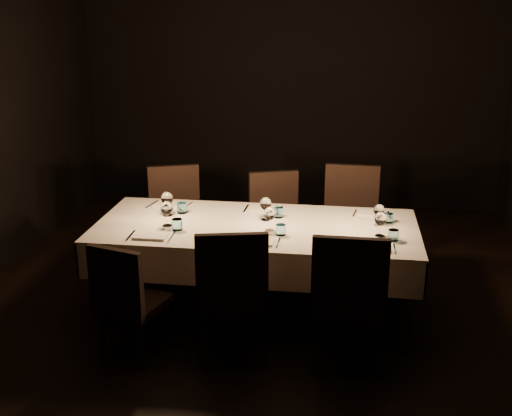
# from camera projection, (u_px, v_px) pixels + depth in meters

# --- Properties ---
(room) EXTENTS (5.01, 6.01, 3.01)m
(room) POSITION_uv_depth(u_px,v_px,m) (256.00, 132.00, 4.80)
(room) COLOR black
(room) RESTS_ON ground
(dining_table) EXTENTS (2.52, 1.12, 0.76)m
(dining_table) POSITION_uv_depth(u_px,v_px,m) (256.00, 234.00, 5.06)
(dining_table) COLOR black
(dining_table) RESTS_ON ground
(chair_near_left) EXTENTS (0.52, 0.52, 0.88)m
(chair_near_left) POSITION_uv_depth(u_px,v_px,m) (126.00, 296.00, 4.45)
(chair_near_left) COLOR black
(chair_near_left) RESTS_ON ground
(place_setting_near_left) EXTENTS (0.36, 0.42, 0.20)m
(place_setting_near_left) POSITION_uv_depth(u_px,v_px,m) (164.00, 220.00, 4.89)
(place_setting_near_left) COLOR silver
(place_setting_near_left) RESTS_ON dining_table
(chair_near_center) EXTENTS (0.58, 0.58, 1.01)m
(chair_near_center) POSITION_uv_depth(u_px,v_px,m) (231.00, 290.00, 4.40)
(chair_near_center) COLOR black
(chair_near_center) RESTS_ON ground
(place_setting_near_center) EXTENTS (0.34, 0.41, 0.19)m
(place_setting_near_center) POSITION_uv_depth(u_px,v_px,m) (269.00, 226.00, 4.79)
(place_setting_near_center) COLOR silver
(place_setting_near_center) RESTS_ON dining_table
(chair_near_right) EXTENTS (0.50, 0.50, 1.03)m
(chair_near_right) POSITION_uv_depth(u_px,v_px,m) (349.00, 296.00, 4.28)
(chair_near_right) COLOR black
(chair_near_right) RESTS_ON ground
(place_setting_near_right) EXTENTS (0.34, 0.41, 0.19)m
(place_setting_near_right) POSITION_uv_depth(u_px,v_px,m) (381.00, 231.00, 4.68)
(place_setting_near_right) COLOR silver
(place_setting_near_right) RESTS_ON dining_table
(chair_far_left) EXTENTS (0.61, 0.61, 0.99)m
(chair_far_left) POSITION_uv_depth(u_px,v_px,m) (176.00, 215.00, 5.94)
(chair_far_left) COLOR black
(chair_far_left) RESTS_ON ground
(place_setting_far_left) EXTENTS (0.38, 0.42, 0.20)m
(place_setting_far_left) POSITION_uv_depth(u_px,v_px,m) (171.00, 203.00, 5.31)
(place_setting_far_left) COLOR silver
(place_setting_far_left) RESTS_ON dining_table
(chair_far_center) EXTENTS (0.58, 0.58, 0.95)m
(chair_far_center) POSITION_uv_depth(u_px,v_px,m) (276.00, 220.00, 5.87)
(chair_far_center) COLOR black
(chair_far_center) RESTS_ON ground
(place_setting_far_center) EXTENTS (0.34, 0.41, 0.19)m
(place_setting_far_center) POSITION_uv_depth(u_px,v_px,m) (268.00, 208.00, 5.21)
(place_setting_far_center) COLOR silver
(place_setting_far_center) RESTS_ON dining_table
(chair_far_right) EXTENTS (0.51, 0.51, 1.02)m
(chair_far_right) POSITION_uv_depth(u_px,v_px,m) (350.00, 218.00, 5.81)
(chair_far_right) COLOR black
(chair_far_right) RESTS_ON ground
(place_setting_far_right) EXTENTS (0.32, 0.40, 0.17)m
(place_setting_far_right) POSITION_uv_depth(u_px,v_px,m) (379.00, 213.00, 5.09)
(place_setting_far_right) COLOR silver
(place_setting_far_right) RESTS_ON dining_table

